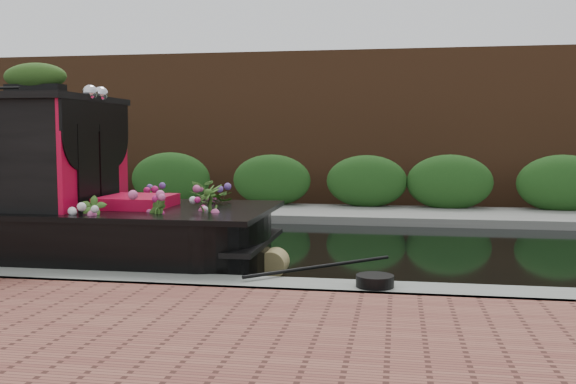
# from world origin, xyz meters

# --- Properties ---
(ground) EXTENTS (80.00, 80.00, 0.00)m
(ground) POSITION_xyz_m (0.00, 0.00, 0.00)
(ground) COLOR black
(ground) RESTS_ON ground
(near_bank_coping) EXTENTS (40.00, 0.60, 0.50)m
(near_bank_coping) POSITION_xyz_m (0.00, -3.30, 0.00)
(near_bank_coping) COLOR slate
(near_bank_coping) RESTS_ON ground
(far_bank_path) EXTENTS (40.00, 2.40, 0.34)m
(far_bank_path) POSITION_xyz_m (0.00, 4.20, 0.00)
(far_bank_path) COLOR slate
(far_bank_path) RESTS_ON ground
(far_hedge) EXTENTS (40.00, 1.10, 2.80)m
(far_hedge) POSITION_xyz_m (0.00, 5.10, 0.00)
(far_hedge) COLOR #1E4818
(far_hedge) RESTS_ON ground
(far_brick_wall) EXTENTS (40.00, 1.00, 8.00)m
(far_brick_wall) POSITION_xyz_m (0.00, 7.20, 0.00)
(far_brick_wall) COLOR brown
(far_brick_wall) RESTS_ON ground
(rope_fender) EXTENTS (0.36, 0.39, 0.36)m
(rope_fender) POSITION_xyz_m (1.56, -1.93, 0.18)
(rope_fender) COLOR olive
(rope_fender) RESTS_ON ground
(coiled_mooring_rope) EXTENTS (0.39, 0.39, 0.12)m
(coiled_mooring_rope) POSITION_xyz_m (2.89, -3.30, 0.31)
(coiled_mooring_rope) COLOR black
(coiled_mooring_rope) RESTS_ON near_bank_coping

